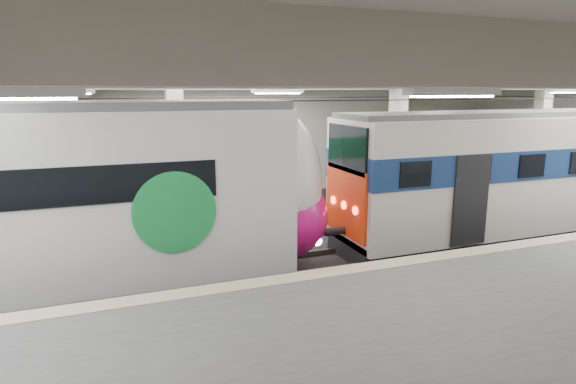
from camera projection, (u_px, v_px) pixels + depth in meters
name	position (u px, v px, depth m)	size (l,w,h in m)	color
station_hall	(330.00, 163.00, 11.61)	(36.00, 24.00, 5.75)	black
modern_emu	(60.00, 206.00, 11.26)	(14.81, 3.05, 4.73)	silver
older_rer	(518.00, 173.00, 16.11)	(13.03, 2.88, 4.32)	beige
far_train	(81.00, 171.00, 16.38)	(13.79, 3.03, 4.40)	silver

